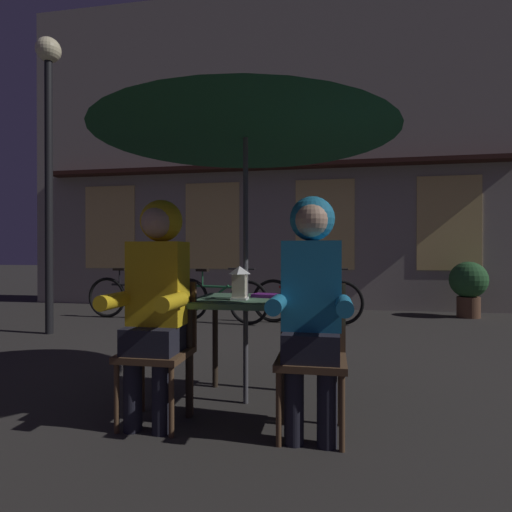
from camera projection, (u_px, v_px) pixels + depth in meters
The scene contains 15 objects.
ground_plane at pixel (246, 403), 2.93m from camera, with size 60.00×60.00×0.00m, color #2D2B28.
cafe_table at pixel (246, 313), 2.93m from camera, with size 0.72×0.72×0.74m.
patio_umbrella at pixel (246, 111), 2.92m from camera, with size 2.10×2.10×2.31m.
lantern at pixel (240, 282), 2.84m from camera, with size 0.11×0.11×0.23m.
chair_left at pixel (160, 342), 2.65m from camera, with size 0.40×0.40×0.87m.
chair_right at pixel (312, 348), 2.48m from camera, with size 0.40×0.40×0.87m.
person_left_hooded at pixel (157, 287), 2.59m from camera, with size 0.45×0.56×1.40m.
person_right_hooded at pixel (312, 290), 2.42m from camera, with size 0.45×0.56×1.40m.
shopfront_building at pixel (269, 152), 8.33m from camera, with size 10.00×0.93×6.20m.
street_lamp at pixel (49, 127), 5.45m from camera, with size 0.32×0.32×3.88m.
bicycle_nearest at pixel (136, 297), 6.75m from camera, with size 1.68×0.08×0.84m.
bicycle_second at pixel (218, 300), 6.36m from camera, with size 1.64×0.46×0.84m.
bicycle_third at pixel (306, 301), 6.23m from camera, with size 1.68×0.18×0.84m.
book at pixel (267, 295), 3.01m from camera, with size 0.20×0.14×0.02m, color #661E7A.
potted_plant at pixel (469, 284), 6.85m from camera, with size 0.60×0.60×0.92m.
Camera 1 is at (0.59, -2.87, 1.06)m, focal length 29.22 mm.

